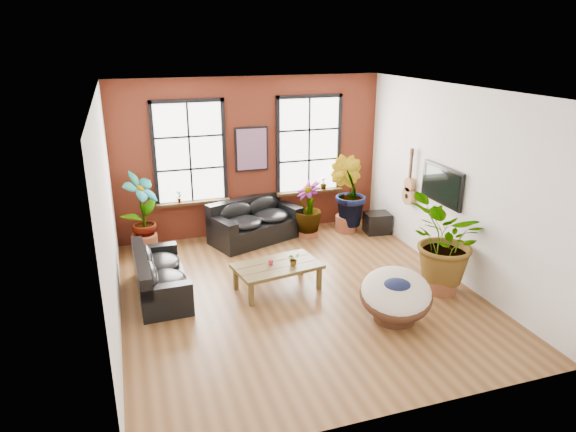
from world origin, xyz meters
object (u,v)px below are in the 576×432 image
sofa_back (254,222)px  papasan_chair (396,295)px  coffee_table (277,267)px  sofa_left (158,276)px

sofa_back → papasan_chair: size_ratio=1.44×
sofa_back → coffee_table: (-0.21, -2.46, 0.02)m
sofa_left → coffee_table: 2.09m
coffee_table → papasan_chair: papasan_chair is taller
papasan_chair → sofa_back: bearing=131.5°
sofa_back → sofa_left: size_ratio=1.10×
sofa_left → papasan_chair: papasan_chair is taller
sofa_back → sofa_left: bearing=-158.6°
sofa_back → coffee_table: 2.47m
sofa_back → coffee_table: size_ratio=1.34×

